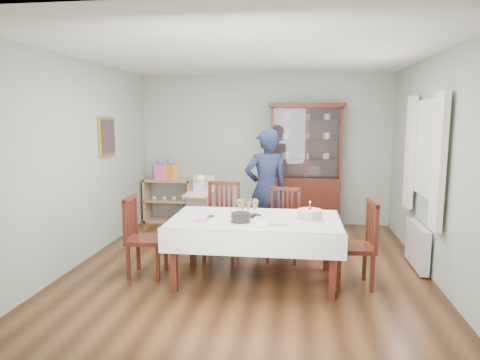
% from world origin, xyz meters
% --- Properties ---
extents(floor, '(5.00, 5.00, 0.00)m').
position_xyz_m(floor, '(0.00, 0.00, 0.00)').
color(floor, '#593319').
rests_on(floor, ground).
extents(room_shell, '(5.00, 5.00, 5.00)m').
position_xyz_m(room_shell, '(0.00, 0.53, 1.70)').
color(room_shell, '#9EAA99').
rests_on(room_shell, floor).
extents(dining_table, '(2.01, 1.16, 0.76)m').
position_xyz_m(dining_table, '(0.13, -0.38, 0.38)').
color(dining_table, '#4C2013').
rests_on(dining_table, floor).
extents(china_cabinet, '(1.30, 0.48, 2.18)m').
position_xyz_m(china_cabinet, '(0.75, 2.26, 1.12)').
color(china_cabinet, '#4C2013').
rests_on(china_cabinet, floor).
extents(sideboard, '(0.90, 0.38, 0.80)m').
position_xyz_m(sideboard, '(-1.75, 2.28, 0.40)').
color(sideboard, tan).
rests_on(sideboard, floor).
extents(picture_frame, '(0.04, 0.48, 0.58)m').
position_xyz_m(picture_frame, '(-2.22, 0.80, 1.65)').
color(picture_frame, gold).
rests_on(picture_frame, room_shell).
extents(window, '(0.04, 1.02, 1.22)m').
position_xyz_m(window, '(2.22, 0.30, 1.55)').
color(window, white).
rests_on(window, room_shell).
extents(curtain_left, '(0.07, 0.30, 1.55)m').
position_xyz_m(curtain_left, '(2.16, -0.32, 1.45)').
color(curtain_left, silver).
rests_on(curtain_left, room_shell).
extents(curtain_right, '(0.07, 0.30, 1.55)m').
position_xyz_m(curtain_right, '(2.16, 0.92, 1.45)').
color(curtain_right, silver).
rests_on(curtain_right, room_shell).
extents(radiator, '(0.10, 0.80, 0.55)m').
position_xyz_m(radiator, '(2.16, 0.30, 0.30)').
color(radiator, white).
rests_on(radiator, floor).
extents(chair_far_left, '(0.49, 0.49, 1.05)m').
position_xyz_m(chair_far_left, '(-0.41, 0.32, 0.31)').
color(chair_far_left, '#4C2013').
rests_on(chair_far_left, floor).
extents(chair_far_right, '(0.48, 0.48, 0.98)m').
position_xyz_m(chair_far_right, '(0.43, 0.41, 0.29)').
color(chair_far_right, '#4C2013').
rests_on(chair_far_right, floor).
extents(chair_end_left, '(0.46, 0.46, 0.99)m').
position_xyz_m(chair_end_left, '(-1.23, -0.40, 0.29)').
color(chair_end_left, '#4C2013').
rests_on(chair_end_left, floor).
extents(chair_end_right, '(0.49, 0.49, 1.00)m').
position_xyz_m(chair_end_right, '(1.28, -0.41, 0.30)').
color(chair_end_right, '#4C2013').
rests_on(chair_end_right, floor).
extents(woman, '(0.76, 0.64, 1.78)m').
position_xyz_m(woman, '(0.16, 0.90, 0.89)').
color(woman, black).
rests_on(woman, floor).
extents(high_chair, '(0.57, 0.57, 1.07)m').
position_xyz_m(high_chair, '(-0.85, 1.03, 0.42)').
color(high_chair, black).
rests_on(high_chair, floor).
extents(champagne_tray, '(0.35, 0.35, 0.21)m').
position_xyz_m(champagne_tray, '(0.03, -0.33, 0.83)').
color(champagne_tray, silver).
rests_on(champagne_tray, dining_table).
extents(birthday_cake, '(0.32, 0.32, 0.22)m').
position_xyz_m(birthday_cake, '(0.76, -0.38, 0.82)').
color(birthday_cake, white).
rests_on(birthday_cake, dining_table).
extents(plate_stack_dark, '(0.29, 0.29, 0.10)m').
position_xyz_m(plate_stack_dark, '(-0.02, -0.58, 0.81)').
color(plate_stack_dark, black).
rests_on(plate_stack_dark, dining_table).
extents(plate_stack_white, '(0.20, 0.20, 0.08)m').
position_xyz_m(plate_stack_white, '(0.23, -0.69, 0.80)').
color(plate_stack_white, white).
rests_on(plate_stack_white, dining_table).
extents(napkin_stack, '(0.16, 0.16, 0.02)m').
position_xyz_m(napkin_stack, '(-0.48, -0.62, 0.77)').
color(napkin_stack, '#F65AB1').
rests_on(napkin_stack, dining_table).
extents(cutlery, '(0.12, 0.16, 0.01)m').
position_xyz_m(cutlery, '(-0.44, -0.39, 0.77)').
color(cutlery, silver).
rests_on(cutlery, dining_table).
extents(cake_knife, '(0.30, 0.03, 0.01)m').
position_xyz_m(cake_knife, '(0.37, -0.68, 0.77)').
color(cake_knife, silver).
rests_on(cake_knife, dining_table).
extents(gift_bag_pink, '(0.23, 0.17, 0.38)m').
position_xyz_m(gift_bag_pink, '(-1.89, 2.26, 0.97)').
color(gift_bag_pink, '#F65AB1').
rests_on(gift_bag_pink, sideboard).
extents(gift_bag_orange, '(0.26, 0.22, 0.40)m').
position_xyz_m(gift_bag_orange, '(-1.69, 2.26, 0.98)').
color(gift_bag_orange, orange).
rests_on(gift_bag_orange, sideboard).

